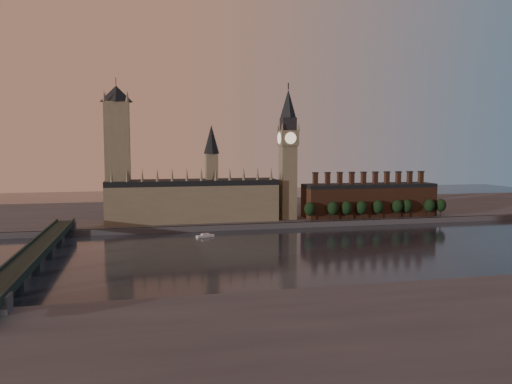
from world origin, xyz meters
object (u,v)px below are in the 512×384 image
big_ben (288,152)px  westminster_bridge (37,254)px  victoria_tower (118,150)px  river_boat (205,236)px

big_ben → westminster_bridge: 205.83m
victoria_tower → westminster_bridge: (-35.00, -117.70, -51.65)m
victoria_tower → westminster_bridge: size_ratio=0.54×
westminster_bridge → river_boat: (93.48, 68.04, -6.49)m
victoria_tower → river_boat: bearing=-40.3°
victoria_tower → river_boat: victoria_tower is taller
big_ben → river_boat: bearing=-148.0°
big_ben → westminster_bridge: bearing=-145.7°
victoria_tower → westminster_bridge: 133.21m
victoria_tower → big_ben: victoria_tower is taller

